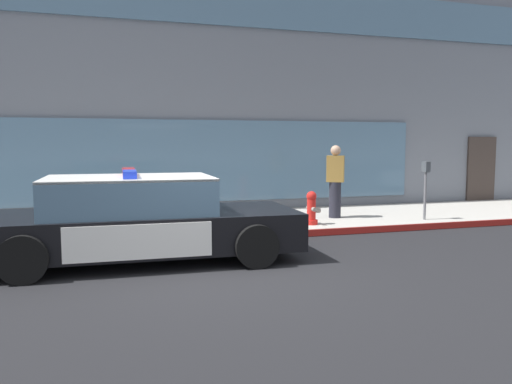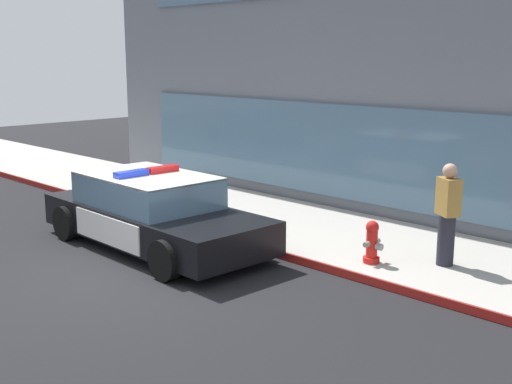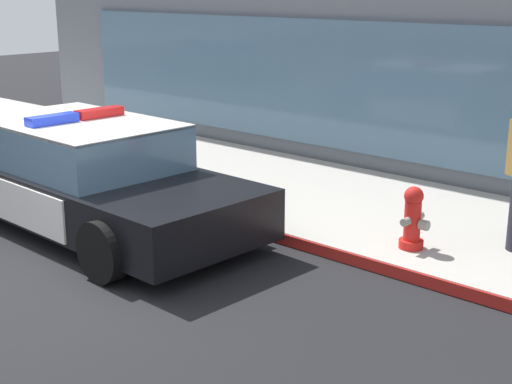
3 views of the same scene
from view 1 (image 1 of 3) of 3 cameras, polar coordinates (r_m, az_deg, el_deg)
name	(u,v)px [view 1 (image 1 of 3)]	position (r m, az deg, el deg)	size (l,w,h in m)	color
ground	(226,273)	(7.53, -3.38, -9.16)	(48.00, 48.00, 0.00)	black
sidewalk	(185,225)	(11.38, -8.07, -3.78)	(48.00, 3.36, 0.15)	#B2ADA3
curb_red_paint	(198,239)	(9.73, -6.55, -5.35)	(28.80, 0.04, 0.14)	maroon
storefront_building	(226,91)	(18.62, -3.37, 11.32)	(22.63, 10.47, 7.56)	slate
police_cruiser	(139,219)	(8.36, -13.13, -3.06)	(5.04, 2.24, 1.49)	black
fire_hydrant	(312,208)	(10.96, 6.33, -1.86)	(0.34, 0.39, 0.73)	red
pedestrian_on_sidewalk	(335,181)	(11.99, 8.98, 1.20)	(0.48, 0.43, 1.71)	#23232D
parking_meter	(426,179)	(12.17, 18.68, 1.36)	(0.12, 0.18, 1.34)	slate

